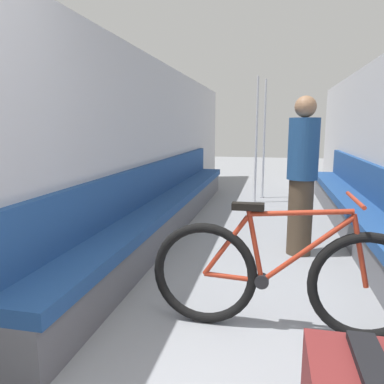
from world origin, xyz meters
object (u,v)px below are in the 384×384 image
passenger_standing (302,175)px  grab_pole_near (256,143)px  bench_seat_row_left (168,207)px  bench_seat_row_right (362,216)px  grab_pole_far (264,141)px  bicycle (282,277)px

passenger_standing → grab_pole_near: bearing=-47.2°
bench_seat_row_left → bench_seat_row_right: (2.30, 0.00, 0.00)m
grab_pole_far → bench_seat_row_right: bearing=-63.7°
grab_pole_near → grab_pole_far: size_ratio=1.00×
bicycle → grab_pole_far: bearing=75.1°
grab_pole_far → grab_pole_near: bearing=-104.1°
bench_seat_row_left → passenger_standing: bearing=-21.9°
bench_seat_row_left → passenger_standing: passenger_standing is taller
grab_pole_near → passenger_standing: 2.64m
bench_seat_row_left → grab_pole_near: size_ratio=2.89×
bench_seat_row_right → grab_pole_far: (-1.19, 2.40, 0.74)m
bench_seat_row_left → bicycle: bicycle is taller
bicycle → bench_seat_row_left: bearing=103.9°
bench_seat_row_right → passenger_standing: (-0.73, -0.63, 0.53)m
bench_seat_row_right → passenger_standing: bearing=-139.1°
grab_pole_near → passenger_standing: grab_pole_near is taller
grab_pole_far → passenger_standing: 3.07m
bench_seat_row_left → grab_pole_far: bearing=65.1°
grab_pole_far → passenger_standing: bearing=-81.4°
bench_seat_row_right → bicycle: bearing=-113.2°
bench_seat_row_right → grab_pole_near: grab_pole_near is taller
bicycle → bench_seat_row_right: bearing=48.9°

